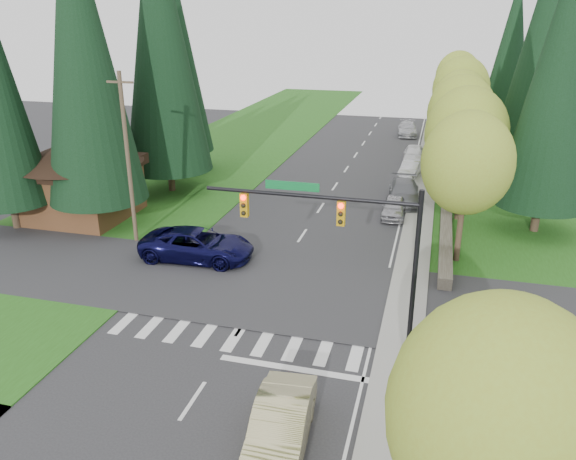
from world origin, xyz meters
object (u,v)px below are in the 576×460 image
at_px(suv_navy, 197,245).
at_px(parked_car_b, 404,193).
at_px(parked_car_c, 410,170).
at_px(sedan_champagne, 280,427).
at_px(parked_car_a, 394,207).
at_px(parked_car_d, 414,154).
at_px(parked_car_e, 408,129).

distance_m(suv_navy, parked_car_b, 16.83).
relative_size(parked_car_b, parked_car_c, 1.33).
bearing_deg(sedan_champagne, parked_car_b, 80.87).
bearing_deg(parked_car_b, suv_navy, -133.59).
relative_size(sedan_champagne, parked_car_a, 1.25).
bearing_deg(sedan_champagne, suv_navy, 118.37).
xyz_separation_m(parked_car_a, parked_car_c, (0.43, 10.28, -0.00)).
bearing_deg(parked_car_b, sedan_champagne, -99.69).
height_order(parked_car_c, parked_car_d, parked_car_d).
distance_m(sedan_champagne, suv_navy, 15.42).
distance_m(parked_car_b, parked_car_d, 12.28).
distance_m(parked_car_c, parked_car_d, 5.19).
xyz_separation_m(suv_navy, parked_car_d, (10.40, 25.51, -0.09)).
height_order(sedan_champagne, parked_car_c, sedan_champagne).
bearing_deg(suv_navy, parked_car_c, -29.36).
relative_size(parked_car_a, parked_car_c, 0.97).
xyz_separation_m(sedan_champagne, parked_car_a, (1.52, 22.94, -0.14)).
relative_size(sedan_champagne, parked_car_d, 1.06).
xyz_separation_m(suv_navy, parked_car_b, (10.40, 13.23, -0.10)).
xyz_separation_m(sedan_champagne, parked_car_b, (1.95, 26.13, -0.03)).
distance_m(parked_car_b, parked_car_e, 24.73).
relative_size(parked_car_d, parked_car_e, 0.92).
height_order(parked_car_b, parked_car_c, parked_car_b).
bearing_deg(parked_car_d, parked_car_b, -91.65).
distance_m(suv_navy, parked_car_a, 14.16).
xyz_separation_m(sedan_champagne, suv_navy, (-8.45, 12.90, 0.07)).
bearing_deg(suv_navy, sedan_champagne, -149.02).
height_order(parked_car_b, parked_car_e, parked_car_b).
relative_size(suv_navy, parked_car_e, 1.25).
distance_m(parked_car_d, parked_car_e, 12.49).
distance_m(suv_navy, parked_car_c, 22.83).
height_order(parked_car_a, parked_car_c, parked_car_a).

